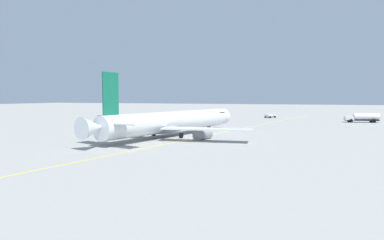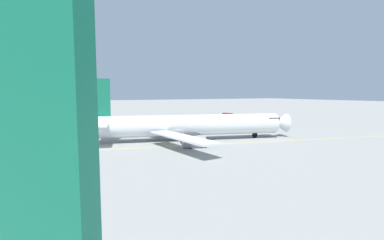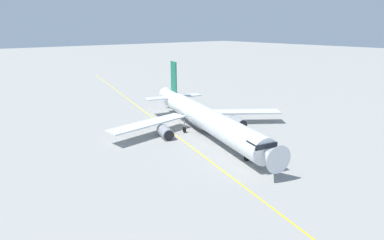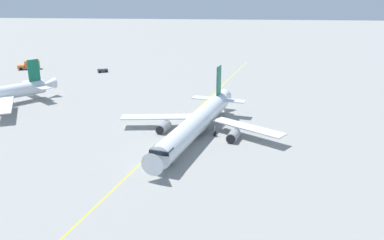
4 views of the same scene
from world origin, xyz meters
name	(u,v)px [view 4 (image 4 of 4)]	position (x,y,z in m)	size (l,w,h in m)	color
ground_plane	(192,132)	(0.00, 0.00, 0.00)	(600.00, 600.00, 0.00)	gray
airliner_main	(197,123)	(1.25, -2.55, 2.79)	(35.13, 42.67, 11.98)	silver
baggage_truck_truck	(103,70)	(-37.66, 58.94, 0.71)	(3.93, 3.22, 1.22)	#232326
catering_truck_truck	(30,65)	(-66.22, 62.11, 1.66)	(8.17, 5.39, 3.10)	#232326
taxiway_centreline	(168,137)	(-4.65, -3.68, 0.00)	(39.33, 174.74, 0.01)	yellow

